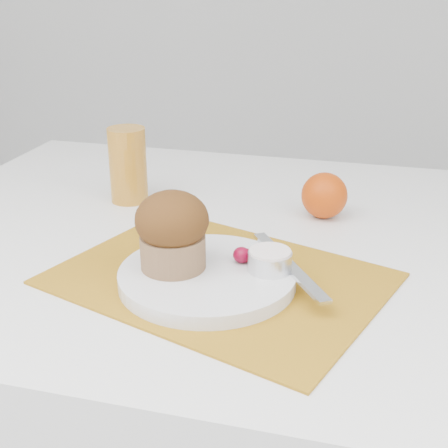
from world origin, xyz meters
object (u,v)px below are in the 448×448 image
(plate, at_px, (207,277))
(muffin, at_px, (172,230))
(table, at_px, (277,443))
(juice_glass, at_px, (128,165))
(orange, at_px, (324,195))

(plate, height_order, muffin, muffin)
(table, distance_m, plate, 0.43)
(table, distance_m, juice_glass, 0.53)
(plate, relative_size, orange, 3.06)
(plate, bearing_deg, juice_glass, 129.60)
(plate, distance_m, orange, 0.29)
(table, bearing_deg, orange, 67.22)
(muffin, bearing_deg, juice_glass, 123.19)
(plate, bearing_deg, table, 66.71)
(table, xyz_separation_m, muffin, (-0.11, -0.16, 0.45))
(orange, height_order, muffin, muffin)
(plate, height_order, orange, orange)
(orange, xyz_separation_m, juice_glass, (-0.32, -0.01, 0.03))
(orange, height_order, juice_glass, juice_glass)
(table, xyz_separation_m, juice_glass, (-0.28, 0.09, 0.44))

